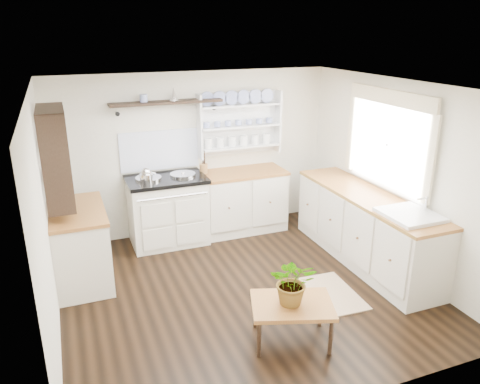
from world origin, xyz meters
name	(u,v)px	position (x,y,z in m)	size (l,w,h in m)	color
floor	(244,289)	(0.00, 0.00, 0.00)	(4.00, 3.80, 0.01)	black
wall_back	(195,154)	(0.00, 1.90, 1.15)	(4.00, 0.02, 2.30)	beige
wall_right	(396,175)	(2.00, 0.00, 1.15)	(0.02, 3.80, 2.30)	beige
wall_left	(44,222)	(-2.00, 0.00, 1.15)	(0.02, 3.80, 2.30)	beige
ceiling	(244,87)	(0.00, 0.00, 2.30)	(4.00, 3.80, 0.01)	white
window	(388,140)	(1.95, 0.15, 1.56)	(0.08, 1.55, 1.22)	white
aga_cooker	(168,210)	(-0.51, 1.57, 0.48)	(1.06, 0.73, 0.98)	beige
back_cabinets	(241,200)	(0.60, 1.60, 0.46)	(1.27, 0.63, 0.90)	beige
right_cabinets	(365,228)	(1.70, 0.10, 0.46)	(0.62, 2.43, 0.90)	beige
belfast_sink	(409,225)	(1.70, -0.65, 0.80)	(0.55, 0.60, 0.45)	white
left_cabinets	(80,244)	(-1.70, 0.90, 0.46)	(0.62, 1.13, 0.90)	beige
plate_rack	(238,123)	(0.65, 1.86, 1.56)	(1.20, 0.22, 0.90)	white
high_shelf	(167,103)	(-0.40, 1.78, 1.91)	(1.50, 0.29, 0.16)	black
left_shelving	(55,155)	(-1.84, 0.90, 1.55)	(0.28, 0.80, 1.05)	black
kettle	(146,176)	(-0.79, 1.45, 1.03)	(0.17, 0.17, 0.21)	silver
utensil_crock	(204,169)	(0.06, 1.68, 0.98)	(0.12, 0.12, 0.13)	olive
center_table	(292,307)	(0.08, -1.04, 0.37)	(0.89, 0.76, 0.41)	brown
potted_plant	(293,281)	(0.08, -1.04, 0.64)	(0.42, 0.36, 0.47)	#3F7233
floor_rug	(331,294)	(0.87, -0.47, 0.01)	(0.55, 0.85, 0.02)	#8C6F51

